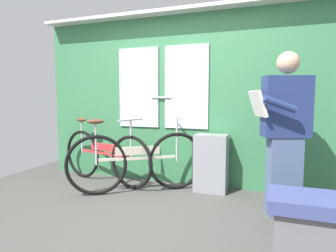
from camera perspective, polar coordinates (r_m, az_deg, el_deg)
ground_plane at (r=3.07m, az=-6.03°, el=-17.32°), size 5.01×4.06×0.04m
train_door_wall at (r=3.97m, az=1.59°, el=6.01°), size 4.01×0.28×2.31m
bicycle_near_door at (r=4.11m, az=-12.35°, el=-5.79°), size 1.62×0.57×0.91m
bicycle_leaning_behind at (r=3.63m, az=-6.07°, el=-6.90°), size 1.47×1.00×0.95m
passenger_reading_newspaper at (r=3.07m, az=21.91°, el=-0.83°), size 0.62×0.55×1.62m
trash_bin_by_wall at (r=3.71m, az=8.50°, el=-7.18°), size 0.40×0.28×0.72m
bench_seat_corner at (r=2.52m, az=27.20°, el=-16.80°), size 0.70×0.44×0.45m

